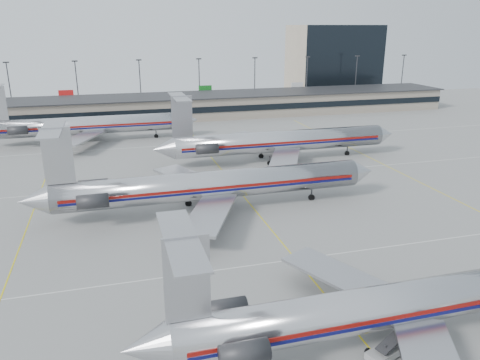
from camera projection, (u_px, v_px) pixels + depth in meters
name	position (u px, v px, depth m)	size (l,w,h in m)	color
ground	(337.00, 309.00, 42.65)	(260.00, 260.00, 0.00)	gray
apron_markings	(296.00, 259.00, 51.79)	(160.00, 0.15, 0.02)	silver
terminal	(178.00, 106.00, 131.26)	(162.00, 17.00, 6.25)	gray
light_mast_row	(170.00, 81.00, 142.39)	(163.60, 0.40, 15.28)	#38383D
distant_building	(333.00, 61.00, 171.67)	(30.00, 20.00, 25.00)	tan
jet_foreground	(393.00, 305.00, 37.48)	(44.14, 25.99, 11.55)	silver
jet_second_row	(206.00, 185.00, 64.33)	(49.66, 29.24, 13.00)	silver
jet_third_row	(277.00, 141.00, 88.61)	(48.33, 29.73, 13.22)	silver
jet_back_row	(88.00, 125.00, 103.37)	(47.50, 29.22, 12.99)	silver
belt_loader	(390.00, 349.00, 36.45)	(4.83, 2.64, 2.47)	gray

